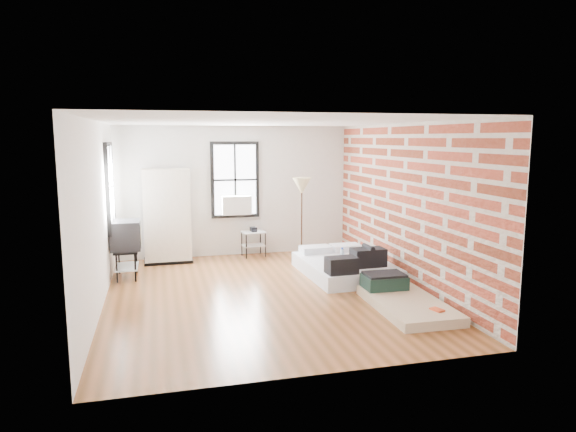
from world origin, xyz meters
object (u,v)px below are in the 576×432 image
object	(u,v)px
mattress_main	(346,266)
wardrobe	(167,216)
floor_lamp	(302,190)
tv_stand	(126,237)
mattress_bare	(402,299)
side_table	(253,237)

from	to	relation	value
mattress_main	wardrobe	world-z (taller)	wardrobe
floor_lamp	tv_stand	distance (m)	3.53
mattress_main	wardrobe	bearing A→B (deg)	147.35
mattress_bare	wardrobe	size ratio (longest dim) A/B	0.95
mattress_main	tv_stand	xyz separation A→B (m)	(-3.96, 0.83, 0.58)
mattress_bare	side_table	world-z (taller)	side_table
tv_stand	mattress_main	bearing A→B (deg)	-12.02
mattress_bare	tv_stand	bearing A→B (deg)	148.05
mattress_main	floor_lamp	world-z (taller)	floor_lamp
mattress_main	tv_stand	bearing A→B (deg)	165.88
mattress_main	tv_stand	world-z (taller)	tv_stand
side_table	floor_lamp	xyz separation A→B (m)	(0.87, -0.73, 1.07)
mattress_main	tv_stand	distance (m)	4.09
wardrobe	floor_lamp	distance (m)	2.81
floor_lamp	tv_stand	world-z (taller)	floor_lamp
mattress_bare	floor_lamp	xyz separation A→B (m)	(-0.72, 3.11, 1.38)
mattress_bare	tv_stand	size ratio (longest dim) A/B	1.73
mattress_main	mattress_bare	size ratio (longest dim) A/B	1.15
floor_lamp	wardrobe	bearing A→B (deg)	166.08
side_table	wardrobe	bearing A→B (deg)	-177.78
mattress_bare	floor_lamp	bearing A→B (deg)	104.32
mattress_main	mattress_bare	bearing A→B (deg)	-86.63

